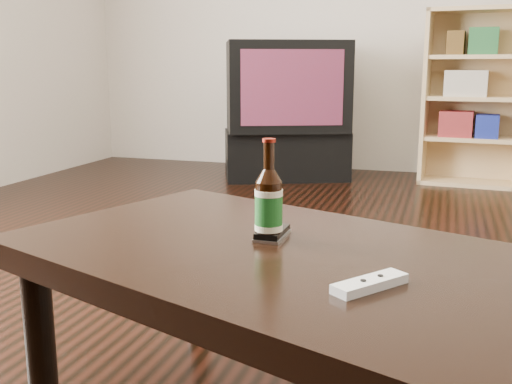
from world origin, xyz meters
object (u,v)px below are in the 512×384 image
(bookshelf, at_px, (472,95))
(beer_bottle, at_px, (269,205))
(phone, at_px, (272,233))
(remote, at_px, (370,284))
(coffee_table, at_px, (284,277))
(tv_stand, at_px, (286,155))
(tv, at_px, (287,87))

(bookshelf, relative_size, beer_bottle, 5.35)
(bookshelf, distance_m, beer_bottle, 3.34)
(phone, height_order, remote, same)
(coffee_table, xyz_separation_m, beer_bottle, (-0.05, 0.06, 0.14))
(bookshelf, xyz_separation_m, remote, (-0.27, -3.54, -0.18))
(tv_stand, height_order, remote, remote)
(tv_stand, bearing_deg, bookshelf, -14.45)
(tv_stand, relative_size, coffee_table, 0.66)
(coffee_table, height_order, beer_bottle, beer_bottle)
(phone, bearing_deg, coffee_table, -59.30)
(coffee_table, distance_m, beer_bottle, 0.16)
(phone, distance_m, remote, 0.36)
(beer_bottle, relative_size, phone, 1.98)
(tv_stand, relative_size, phone, 7.81)
(coffee_table, xyz_separation_m, phone, (-0.05, 0.09, 0.07))
(bookshelf, bearing_deg, coffee_table, -93.67)
(coffee_table, bearing_deg, phone, 120.38)
(tv_stand, bearing_deg, phone, -98.50)
(coffee_table, distance_m, phone, 0.12)
(tv_stand, height_order, tv, tv)
(tv_stand, distance_m, coffee_table, 3.29)
(tv, distance_m, coffee_table, 3.29)
(coffee_table, xyz_separation_m, remote, (0.20, -0.17, 0.07))
(tv, xyz_separation_m, coffee_table, (0.83, -3.17, -0.30))
(bookshelf, xyz_separation_m, phone, (-0.52, -3.28, -0.18))
(bookshelf, bearing_deg, remote, -90.02)
(bookshelf, bearing_deg, tv, -167.37)
(tv_stand, height_order, phone, phone)
(bookshelf, height_order, remote, bookshelf)
(tv, relative_size, bookshelf, 0.82)
(tv, relative_size, remote, 6.83)
(tv_stand, bearing_deg, remote, -95.49)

